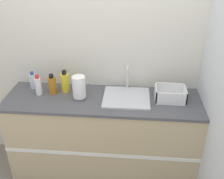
% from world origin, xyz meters
% --- Properties ---
extents(wall_back, '(4.31, 0.06, 2.60)m').
position_xyz_m(wall_back, '(0.00, 0.59, 1.30)').
color(wall_back, beige).
rests_on(wall_back, ground_plane).
extents(wall_right, '(0.06, 2.56, 2.60)m').
position_xyz_m(wall_right, '(0.99, 0.28, 1.30)').
color(wall_right, silver).
rests_on(wall_right, ground_plane).
extents(counter_cabinet, '(1.94, 0.58, 0.92)m').
position_xyz_m(counter_cabinet, '(0.00, 0.28, 0.46)').
color(counter_cabinet, tan).
rests_on(counter_cabinet, ground_plane).
extents(sink, '(0.45, 0.41, 0.28)m').
position_xyz_m(sink, '(0.23, 0.31, 0.94)').
color(sink, silver).
rests_on(sink, counter_cabinet).
extents(paper_towel_roll, '(0.13, 0.13, 0.23)m').
position_xyz_m(paper_towel_roll, '(-0.23, 0.27, 1.04)').
color(paper_towel_roll, '#4C4C51').
rests_on(paper_towel_roll, counter_cabinet).
extents(dish_rack, '(0.29, 0.22, 0.13)m').
position_xyz_m(dish_rack, '(0.65, 0.32, 0.97)').
color(dish_rack, white).
rests_on(dish_rack, counter_cabinet).
extents(bottle_amber, '(0.08, 0.08, 0.21)m').
position_xyz_m(bottle_amber, '(-0.52, 0.35, 1.01)').
color(bottle_amber, '#B26B19').
rests_on(bottle_amber, counter_cabinet).
extents(bottle_clear, '(0.07, 0.07, 0.19)m').
position_xyz_m(bottle_clear, '(-0.75, 0.44, 1.00)').
color(bottle_clear, silver).
rests_on(bottle_clear, counter_cabinet).
extents(bottle_white_spray, '(0.06, 0.06, 0.21)m').
position_xyz_m(bottle_white_spray, '(-0.65, 0.31, 1.01)').
color(bottle_white_spray, white).
rests_on(bottle_white_spray, counter_cabinet).
extents(bottle_yellow, '(0.08, 0.08, 0.23)m').
position_xyz_m(bottle_yellow, '(-0.40, 0.40, 1.02)').
color(bottle_yellow, yellow).
rests_on(bottle_yellow, counter_cabinet).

